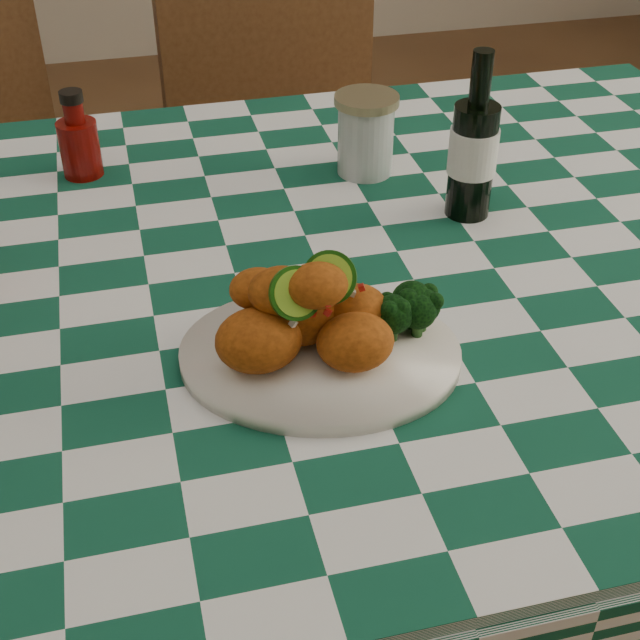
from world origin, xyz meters
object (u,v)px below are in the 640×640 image
object	(u,v)px
fried_chicken_pile	(315,308)
wooden_chair_right	(300,172)
dining_table	(250,498)
plate	(320,356)
beer_bottle	(475,136)
mason_jar	(366,135)
ketchup_bottle	(77,134)

from	to	relation	value
fried_chicken_pile	wooden_chair_right	xyz separation A→B (m)	(0.20, 0.95, -0.34)
dining_table	plate	size ratio (longest dim) A/B	5.67
beer_bottle	wooden_chair_right	bearing A→B (deg)	96.13
plate	beer_bottle	world-z (taller)	beer_bottle
mason_jar	wooden_chair_right	xyz separation A→B (m)	(0.02, 0.54, -0.33)
fried_chicken_pile	beer_bottle	world-z (taller)	beer_bottle
dining_table	beer_bottle	distance (m)	0.60
mason_jar	wooden_chair_right	bearing A→B (deg)	87.43
plate	ketchup_bottle	size ratio (longest dim) A/B	2.35
dining_table	wooden_chair_right	xyz separation A→B (m)	(0.25, 0.76, 0.12)
dining_table	mason_jar	distance (m)	0.55
ketchup_bottle	beer_bottle	bearing A→B (deg)	-25.68
fried_chicken_pile	ketchup_bottle	size ratio (longest dim) A/B	1.32
ketchup_bottle	mason_jar	xyz separation A→B (m)	(0.39, -0.09, -0.00)
plate	beer_bottle	size ratio (longest dim) A/B	1.33
ketchup_bottle	mason_jar	bearing A→B (deg)	-12.64
plate	beer_bottle	xyz separation A→B (m)	(0.27, 0.26, 0.10)
fried_chicken_pile	dining_table	bearing A→B (deg)	105.94
beer_bottle	plate	bearing A→B (deg)	-135.50
dining_table	wooden_chair_right	distance (m)	0.81
plate	ketchup_bottle	world-z (taller)	ketchup_bottle
beer_bottle	wooden_chair_right	distance (m)	0.79
plate	wooden_chair_right	world-z (taller)	wooden_chair_right
dining_table	wooden_chair_right	world-z (taller)	wooden_chair_right
dining_table	plate	world-z (taller)	plate
plate	fried_chicken_pile	distance (m)	0.06
plate	mason_jar	world-z (taller)	mason_jar
fried_chicken_pile	ketchup_bottle	bearing A→B (deg)	113.99
fried_chicken_pile	beer_bottle	size ratio (longest dim) A/B	0.75
fried_chicken_pile	beer_bottle	xyz separation A→B (m)	(0.27, 0.26, 0.04)
dining_table	beer_bottle	size ratio (longest dim) A/B	7.54
wooden_chair_right	beer_bottle	bearing A→B (deg)	-89.43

